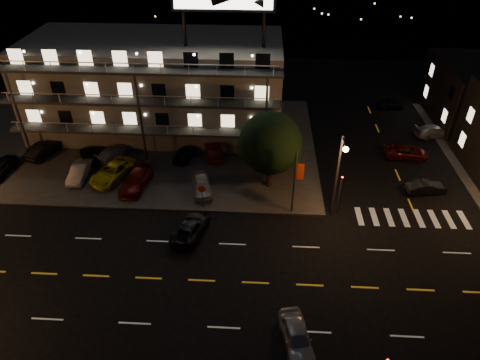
# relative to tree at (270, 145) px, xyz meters

# --- Properties ---
(ground) EXTENTS (140.00, 140.00, 0.00)m
(ground) POSITION_rel_tree_xyz_m (-2.88, -12.30, -4.67)
(ground) COLOR black
(ground) RESTS_ON ground
(curb_nw) EXTENTS (44.00, 24.00, 0.15)m
(curb_nw) POSITION_rel_tree_xyz_m (-16.88, 7.70, -4.59)
(curb_nw) COLOR #31312F
(curb_nw) RESTS_ON ground
(motel) EXTENTS (28.00, 13.80, 18.10)m
(motel) POSITION_rel_tree_xyz_m (-12.82, 11.58, 0.68)
(motel) COLOR gray
(motel) RESTS_ON ground
(streetlight_nc) EXTENTS (0.44, 1.92, 8.00)m
(streetlight_nc) POSITION_rel_tree_xyz_m (5.62, -4.37, 0.29)
(streetlight_nc) COLOR #2D2D30
(streetlight_nc) RESTS_ON ground
(signal_nw) EXTENTS (0.20, 0.27, 4.60)m
(signal_nw) POSITION_rel_tree_xyz_m (6.12, -3.81, -2.10)
(signal_nw) COLOR #2D2D30
(signal_nw) RESTS_ON ground
(banner_north) EXTENTS (0.83, 0.16, 6.40)m
(banner_north) POSITION_rel_tree_xyz_m (2.21, -3.90, -1.24)
(banner_north) COLOR #2D2D30
(banner_north) RESTS_ON ground
(stop_sign) EXTENTS (0.91, 0.11, 2.61)m
(stop_sign) POSITION_rel_tree_xyz_m (-5.88, -3.73, -2.96)
(stop_sign) COLOR #2D2D30
(stop_sign) RESTS_ON ground
(tree) EXTENTS (6.04, 5.82, 7.61)m
(tree) POSITION_rel_tree_xyz_m (0.00, 0.00, 0.00)
(tree) COLOR black
(tree) RESTS_ON curb_nw
(lot_car_0) EXTENTS (1.97, 4.36, 1.45)m
(lot_car_0) POSITION_rel_tree_xyz_m (-26.72, 0.43, -3.79)
(lot_car_0) COLOR black
(lot_car_0) RESTS_ON curb_nw
(lot_car_1) EXTENTS (1.54, 4.24, 1.39)m
(lot_car_1) POSITION_rel_tree_xyz_m (-18.59, 0.22, -3.82)
(lot_car_1) COLOR #98989D
(lot_car_1) RESTS_ON curb_nw
(lot_car_2) EXTENTS (4.12, 5.77, 1.46)m
(lot_car_2) POSITION_rel_tree_xyz_m (-15.32, 0.36, -3.79)
(lot_car_2) COLOR gold
(lot_car_2) RESTS_ON curb_nw
(lot_car_3) EXTENTS (2.75, 5.27, 1.46)m
(lot_car_3) POSITION_rel_tree_xyz_m (-12.65, -0.96, -3.79)
(lot_car_3) COLOR #54110C
(lot_car_3) RESTS_ON curb_nw
(lot_car_4) EXTENTS (2.56, 4.49, 1.44)m
(lot_car_4) POSITION_rel_tree_xyz_m (-6.24, -1.36, -3.80)
(lot_car_4) COLOR #98989D
(lot_car_4) RESTS_ON curb_nw
(lot_car_5) EXTENTS (2.85, 4.74, 1.47)m
(lot_car_5) POSITION_rel_tree_xyz_m (-23.92, 4.23, -3.78)
(lot_car_5) COLOR black
(lot_car_5) RESTS_ON curb_nw
(lot_car_6) EXTENTS (3.41, 4.83, 1.22)m
(lot_car_6) POSITION_rel_tree_xyz_m (-18.72, 3.38, -3.91)
(lot_car_6) COLOR black
(lot_car_6) RESTS_ON curb_nw
(lot_car_7) EXTENTS (3.34, 4.70, 1.26)m
(lot_car_7) POSITION_rel_tree_xyz_m (-16.43, 4.19, -3.89)
(lot_car_7) COLOR #98989D
(lot_car_7) RESTS_ON curb_nw
(lot_car_8) EXTENTS (2.39, 4.13, 1.32)m
(lot_car_8) POSITION_rel_tree_xyz_m (-8.83, 4.40, -3.86)
(lot_car_8) COLOR black
(lot_car_8) RESTS_ON curb_nw
(lot_car_9) EXTENTS (2.88, 4.74, 1.48)m
(lot_car_9) POSITION_rel_tree_xyz_m (-5.93, 5.15, -3.78)
(lot_car_9) COLOR #54110C
(lot_car_9) RESTS_ON curb_nw
(side_car_0) EXTENTS (3.89, 1.89, 1.23)m
(side_car_0) POSITION_rel_tree_xyz_m (14.90, -0.21, -4.05)
(side_car_0) COLOR black
(side_car_0) RESTS_ON ground
(side_car_1) EXTENTS (4.76, 2.47, 1.28)m
(side_car_1) POSITION_rel_tree_xyz_m (14.78, 6.25, -4.03)
(side_car_1) COLOR #54110C
(side_car_1) RESTS_ON ground
(side_car_2) EXTENTS (4.78, 2.68, 1.31)m
(side_car_2) POSITION_rel_tree_xyz_m (19.24, 11.13, -4.01)
(side_car_2) COLOR #98989D
(side_car_2) RESTS_ON ground
(side_car_3) EXTENTS (3.72, 1.87, 1.22)m
(side_car_3) POSITION_rel_tree_xyz_m (15.88, 18.46, -4.06)
(side_car_3) COLOR black
(side_car_3) RESTS_ON ground
(road_car_east) EXTENTS (2.47, 4.46, 1.44)m
(road_car_east) POSITION_rel_tree_xyz_m (1.84, -17.20, -3.95)
(road_car_east) COLOR #98989D
(road_car_east) RESTS_ON ground
(road_car_west) EXTENTS (3.19, 5.02, 1.29)m
(road_car_west) POSITION_rel_tree_xyz_m (-6.45, -7.16, -4.02)
(road_car_west) COLOR black
(road_car_west) RESTS_ON ground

